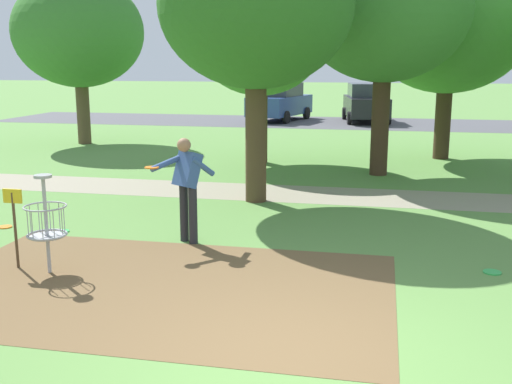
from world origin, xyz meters
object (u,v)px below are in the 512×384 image
frisbee_far_right (492,272)px  tree_mid_left (256,6)px  tree_far_left (449,25)px  parked_car_leftmost (280,102)px  frisbee_scattered_a (5,227)px  tree_mid_center (260,41)px  disc_golf_basket (42,220)px  parked_car_center_left (366,103)px  tree_far_center (385,10)px  tree_mid_right (79,32)px  frisbee_mid_grass (62,231)px  player_foreground_watching (187,183)px

frisbee_far_right → tree_mid_left: 6.83m
tree_far_left → parked_car_leftmost: tree_far_left is taller
frisbee_scattered_a → tree_mid_center: (3.04, 7.87, 3.42)m
disc_golf_basket → parked_car_center_left: (3.68, 22.82, 0.17)m
frisbee_scattered_a → parked_car_leftmost: bearing=85.9°
disc_golf_basket → tree_far_center: 10.27m
tree_mid_right → tree_far_left: size_ratio=0.97×
frisbee_far_right → parked_car_leftmost: size_ratio=0.05×
tree_mid_left → tree_far_center: size_ratio=0.95×
frisbee_mid_grass → tree_mid_right: bearing=115.2°
frisbee_far_right → tree_mid_right: tree_mid_right is taller
tree_mid_center → tree_far_center: 3.67m
tree_far_left → parked_car_center_left: tree_far_left is taller
tree_mid_center → tree_mid_right: size_ratio=0.86×
player_foreground_watching → tree_mid_right: 13.50m
frisbee_mid_grass → parked_car_center_left: 21.38m
frisbee_far_right → tree_far_left: tree_far_left is taller
tree_far_center → tree_mid_left: bearing=-124.3°
player_foreground_watching → frisbee_mid_grass: bearing=176.4°
player_foreground_watching → frisbee_mid_grass: player_foreground_watching is taller
disc_golf_basket → player_foreground_watching: (1.50, 1.79, 0.23)m
tree_far_left → disc_golf_basket: bearing=-118.2°
frisbee_mid_grass → tree_mid_left: 5.70m
disc_golf_basket → tree_mid_right: 14.36m
frisbee_far_right → tree_far_left: size_ratio=0.04×
disc_golf_basket → frisbee_scattered_a: (-1.97, 1.99, -0.74)m
frisbee_far_right → tree_mid_left: (-4.14, 3.73, 3.95)m
tree_mid_left → frisbee_far_right: bearing=-42.0°
parked_car_leftmost → frisbee_far_right: bearing=-72.9°
frisbee_mid_grass → tree_mid_right: 12.52m
frisbee_scattered_a → parked_car_center_left: parked_car_center_left is taller
frisbee_scattered_a → parked_car_leftmost: 20.73m
frisbee_scattered_a → parked_car_leftmost: parked_car_leftmost is taller
parked_car_leftmost → frisbee_mid_grass: bearing=-90.9°
parked_car_center_left → frisbee_mid_grass: bearing=-102.2°
frisbee_mid_grass → parked_car_center_left: size_ratio=0.05×
player_foreground_watching → tree_mid_left: size_ratio=0.30×
frisbee_mid_grass → tree_mid_left: tree_mid_left is taller
player_foreground_watching → parked_car_center_left: 21.14m
tree_mid_right → parked_car_center_left: (9.57, 10.10, -2.94)m
frisbee_mid_grass → frisbee_scattered_a: (-1.14, 0.05, 0.00)m
tree_mid_left → tree_mid_right: size_ratio=0.98×
tree_far_left → tree_far_center: (-1.82, -3.12, 0.20)m
tree_far_left → tree_mid_right: bearing=175.4°
tree_mid_left → player_foreground_watching: bearing=-98.4°
tree_mid_center → parked_car_center_left: size_ratio=1.12×
tree_mid_center → tree_far_left: (5.20, 1.87, 0.50)m
disc_golf_basket → player_foreground_watching: size_ratio=0.81×
frisbee_mid_grass → player_foreground_watching: bearing=-3.6°
parked_car_leftmost → player_foreground_watching: bearing=-84.6°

